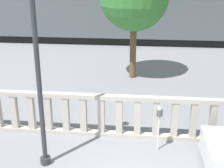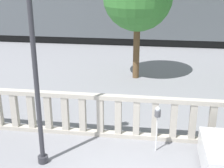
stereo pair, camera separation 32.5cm
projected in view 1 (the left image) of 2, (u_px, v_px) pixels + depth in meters
name	position (u px, v px, depth m)	size (l,w,h in m)	color
balustrade	(128.00, 117.00, 9.80)	(15.32, 0.24, 1.42)	#ADA599
lamppost	(36.00, 47.00, 7.53)	(0.29, 0.29, 6.32)	#2D2D33
parking_meter	(159.00, 115.00, 8.93)	(0.18, 0.18, 1.42)	silver
train_near	(99.00, 18.00, 23.07)	(28.25, 2.92, 4.01)	black
train_far	(64.00, 8.00, 28.37)	(19.04, 2.75, 4.16)	black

